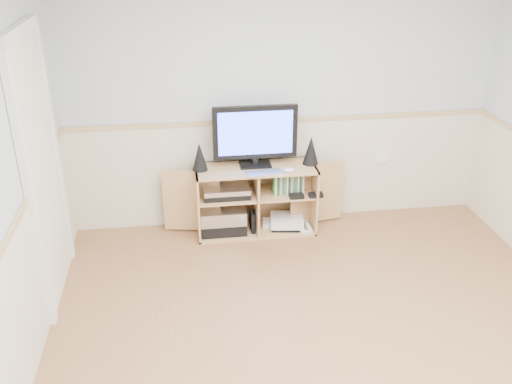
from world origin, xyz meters
TOP-DOWN VIEW (x-y plane):
  - room at (-0.06, 0.12)m, footprint 4.04×4.54m
  - media_cabinet at (-0.28, 2.06)m, footprint 1.73×0.42m
  - monitor at (-0.28, 2.06)m, footprint 0.77×0.18m
  - speaker_left at (-0.79, 2.03)m, footprint 0.14×0.14m
  - speaker_right at (0.24, 2.03)m, footprint 0.15×0.15m
  - keyboard at (-0.23, 1.87)m, footprint 0.34×0.17m
  - mouse at (0.00, 1.87)m, footprint 0.10×0.07m
  - av_components at (-0.58, 2.01)m, footprint 0.51×0.32m
  - game_consoles at (0.01, 2.00)m, footprint 0.46×0.30m
  - game_cases at (0.02, 1.99)m, footprint 0.28×0.13m
  - wall_outlet at (1.00, 2.23)m, footprint 0.12×0.03m

SIDE VIEW (x-z plane):
  - game_consoles at x=0.01m, z-range 0.02..0.13m
  - av_components at x=-0.58m, z-range -0.01..0.45m
  - media_cabinet at x=-0.28m, z-range 0.01..0.66m
  - game_cases at x=0.02m, z-range 0.39..0.58m
  - wall_outlet at x=1.00m, z-range 0.54..0.66m
  - keyboard at x=-0.23m, z-range 0.65..0.66m
  - mouse at x=0.00m, z-range 0.65..0.69m
  - speaker_left at x=-0.79m, z-range 0.65..0.91m
  - speaker_right at x=0.24m, z-range 0.65..0.92m
  - monitor at x=-0.28m, z-range 0.67..1.24m
  - room at x=-0.06m, z-range -0.05..2.49m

